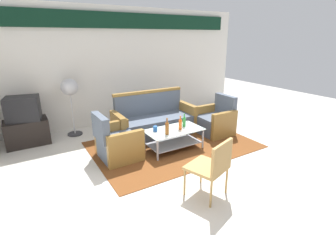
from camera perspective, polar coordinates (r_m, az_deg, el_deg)
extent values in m
plane|color=beige|center=(4.50, 8.33, -10.34)|extent=(14.00, 14.00, 0.00)
cube|color=silver|center=(6.63, -8.48, 11.60)|extent=(6.52, 0.12, 2.80)
cube|color=black|center=(6.52, -8.61, 20.91)|extent=(5.76, 0.08, 0.36)
cube|color=brown|center=(5.16, 1.18, -6.19)|extent=(3.16, 2.18, 0.01)
cube|color=#4C5666|center=(5.56, -2.92, -2.00)|extent=(1.62, 0.75, 0.42)
cube|color=#4C5666|center=(5.70, -4.46, 3.22)|extent=(1.60, 0.19, 0.48)
cube|color=olive|center=(5.93, 4.31, 0.30)|extent=(0.14, 0.70, 0.62)
cube|color=olive|center=(5.23, -11.18, -2.51)|extent=(0.14, 0.70, 0.62)
cube|color=olive|center=(5.64, -4.52, 5.87)|extent=(1.64, 0.15, 0.06)
cube|color=#4C5666|center=(4.67, -11.02, -6.52)|extent=(0.67, 0.61, 0.40)
cube|color=#4C5666|center=(4.42, -15.07, -2.31)|extent=(0.13, 0.60, 0.45)
cube|color=olive|center=(4.92, -12.54, -4.18)|extent=(0.66, 0.11, 0.58)
cube|color=olive|center=(4.35, -9.44, -7.01)|extent=(0.66, 0.11, 0.58)
cube|color=#4C5666|center=(5.77, 10.37, -1.62)|extent=(0.67, 0.61, 0.40)
cube|color=#4C5666|center=(5.85, 12.91, 2.84)|extent=(0.13, 0.60, 0.45)
cube|color=olive|center=(5.51, 12.65, -1.72)|extent=(0.66, 0.11, 0.58)
cube|color=olive|center=(5.98, 8.36, 0.10)|extent=(0.66, 0.11, 0.58)
cube|color=silver|center=(4.83, 1.37, -2.84)|extent=(1.10, 0.60, 0.02)
cube|color=#9E9EA5|center=(4.93, 1.34, -5.80)|extent=(1.00, 0.52, 0.02)
cylinder|color=#9E9EA5|center=(4.88, -5.38, -5.13)|extent=(0.04, 0.04, 0.40)
cylinder|color=#9E9EA5|center=(5.37, 4.43, -2.89)|extent=(0.04, 0.04, 0.40)
cylinder|color=#9E9EA5|center=(4.46, -2.38, -7.40)|extent=(0.04, 0.04, 0.40)
cylinder|color=#9E9EA5|center=(4.99, 7.93, -4.70)|extent=(0.04, 0.04, 0.40)
cylinder|color=#2D8C38|center=(4.98, 3.68, -1.03)|extent=(0.07, 0.07, 0.18)
cylinder|color=#2D8C38|center=(4.94, 3.71, 0.39)|extent=(0.02, 0.02, 0.08)
cylinder|color=brown|center=(4.56, -0.22, -2.57)|extent=(0.07, 0.07, 0.22)
cylinder|color=brown|center=(4.50, -0.22, -0.70)|extent=(0.03, 0.03, 0.09)
cylinder|color=#D85919|center=(4.80, 2.81, -1.67)|extent=(0.06, 0.06, 0.19)
cylinder|color=#D85919|center=(4.76, 2.83, -0.11)|extent=(0.02, 0.02, 0.08)
cylinder|color=#2659A5|center=(4.73, -2.91, -2.55)|extent=(0.08, 0.08, 0.10)
cube|color=black|center=(5.86, -29.34, -2.93)|extent=(0.80, 0.50, 0.52)
cube|color=black|center=(5.72, -30.10, 1.76)|extent=(0.67, 0.55, 0.48)
cube|color=black|center=(5.93, -29.79, 2.33)|extent=(0.50, 0.11, 0.36)
cylinder|color=#2D2D33|center=(6.06, -20.35, -3.49)|extent=(0.32, 0.32, 0.03)
cylinder|color=#B2B2B7|center=(5.91, -20.86, 0.94)|extent=(0.03, 0.03, 0.95)
sphere|color=#B2B2B7|center=(5.78, -21.50, 6.47)|extent=(0.36, 0.36, 0.36)
cube|color=#AD844C|center=(3.53, 8.73, -11.10)|extent=(0.61, 0.61, 0.04)
cube|color=#AD844C|center=(3.33, 12.17, -8.87)|extent=(0.47, 0.19, 0.40)
cylinder|color=#AD844C|center=(3.58, 3.79, -14.33)|extent=(0.03, 0.03, 0.42)
cylinder|color=#AD844C|center=(3.88, 7.55, -11.69)|extent=(0.03, 0.03, 0.42)
cylinder|color=#AD844C|center=(3.39, 9.75, -16.61)|extent=(0.03, 0.03, 0.42)
cylinder|color=#AD844C|center=(3.71, 13.17, -13.57)|extent=(0.03, 0.03, 0.42)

